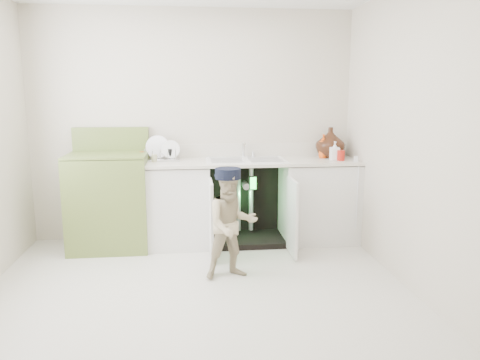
% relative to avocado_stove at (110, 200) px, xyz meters
% --- Properties ---
extents(ground, '(3.50, 3.50, 0.00)m').
position_rel_avocado_stove_xyz_m(ground, '(0.89, -1.18, -0.51)').
color(ground, beige).
rests_on(ground, ground).
extents(room_shell, '(6.00, 5.50, 1.26)m').
position_rel_avocado_stove_xyz_m(room_shell, '(0.89, -1.18, 0.74)').
color(room_shell, beige).
rests_on(room_shell, ground).
extents(counter_run, '(2.44, 1.02, 1.23)m').
position_rel_avocado_stove_xyz_m(counter_run, '(1.47, 0.03, -0.04)').
color(counter_run, white).
rests_on(counter_run, ground).
extents(avocado_stove, '(0.80, 0.65, 1.25)m').
position_rel_avocado_stove_xyz_m(avocado_stove, '(0.00, 0.00, 0.00)').
color(avocado_stove, olive).
rests_on(avocado_stove, ground).
extents(repair_worker, '(0.58, 0.87, 0.98)m').
position_rel_avocado_stove_xyz_m(repair_worker, '(1.19, -0.95, -0.02)').
color(repair_worker, tan).
rests_on(repair_worker, ground).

